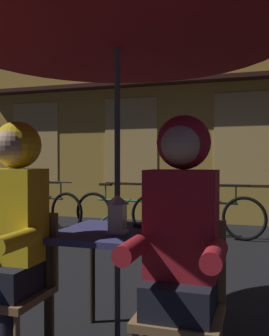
% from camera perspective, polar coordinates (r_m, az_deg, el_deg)
% --- Properties ---
extents(cafe_table, '(0.72, 0.72, 0.74)m').
position_cam_1_polar(cafe_table, '(2.44, -2.56, -11.62)').
color(cafe_table, navy).
rests_on(cafe_table, ground_plane).
extents(patio_umbrella, '(2.10, 2.10, 2.31)m').
position_cam_1_polar(patio_umbrella, '(2.54, -2.58, 21.39)').
color(patio_umbrella, '#4C4C51').
rests_on(patio_umbrella, ground_plane).
extents(lantern, '(0.11, 0.11, 0.23)m').
position_cam_1_polar(lantern, '(2.32, -2.55, -6.70)').
color(lantern, white).
rests_on(lantern, cafe_table).
extents(chair_left, '(0.40, 0.40, 0.87)m').
position_cam_1_polar(chair_left, '(2.38, -17.18, -15.71)').
color(chair_left, olive).
rests_on(chair_left, ground_plane).
extents(chair_right, '(0.40, 0.40, 0.87)m').
position_cam_1_polar(chair_right, '(2.02, 7.18, -18.75)').
color(chair_right, olive).
rests_on(chair_right, ground_plane).
extents(person_left_hooded, '(0.45, 0.56, 1.40)m').
position_cam_1_polar(person_left_hooded, '(2.26, -18.05, -7.33)').
color(person_left_hooded, black).
rests_on(person_left_hooded, ground_plane).
extents(person_right_hooded, '(0.45, 0.56, 1.40)m').
position_cam_1_polar(person_right_hooded, '(1.87, 6.88, -8.99)').
color(person_right_hooded, black).
rests_on(person_right_hooded, ground_plane).
extents(shopfront_building, '(10.00, 0.93, 6.20)m').
position_cam_1_polar(shopfront_building, '(7.98, 7.95, 14.87)').
color(shopfront_building, gold).
rests_on(shopfront_building, ground_plane).
extents(bicycle_nearest, '(1.65, 0.39, 0.84)m').
position_cam_1_polar(bicycle_nearest, '(6.87, -13.39, -5.96)').
color(bicycle_nearest, black).
rests_on(bicycle_nearest, ground_plane).
extents(bicycle_second, '(1.68, 0.20, 0.84)m').
position_cam_1_polar(bicycle_second, '(6.25, -2.00, -6.62)').
color(bicycle_second, black).
rests_on(bicycle_second, ground_plane).
extents(bicycle_third, '(1.68, 0.19, 0.84)m').
position_cam_1_polar(bicycle_third, '(6.00, 11.09, -6.95)').
color(bicycle_third, black).
rests_on(bicycle_third, ground_plane).
extents(book, '(0.24, 0.22, 0.02)m').
position_cam_1_polar(book, '(2.53, 2.54, -8.57)').
color(book, black).
rests_on(book, cafe_table).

